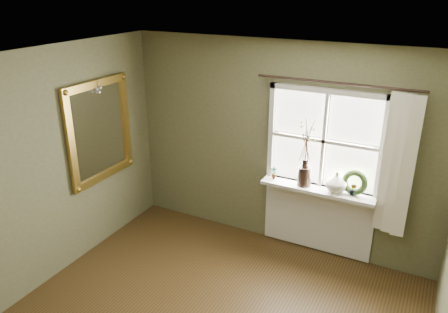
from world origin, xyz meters
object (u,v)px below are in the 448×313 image
dark_jug (304,176)px  cream_vase (336,182)px  wreath (354,185)px  gilt_mirror (100,131)px

dark_jug → cream_vase: 0.38m
cream_vase → wreath: size_ratio=0.84×
cream_vase → gilt_mirror: gilt_mirror is taller
dark_jug → wreath: size_ratio=0.80×
dark_jug → wreath: bearing=3.9°
cream_vase → dark_jug: bearing=180.0°
dark_jug → gilt_mirror: bearing=-159.8°
dark_jug → cream_vase: bearing=0.0°
dark_jug → gilt_mirror: 2.54m
cream_vase → gilt_mirror: size_ratio=0.20×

